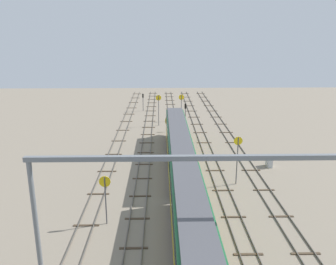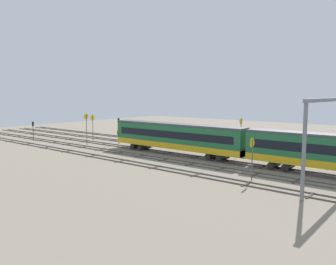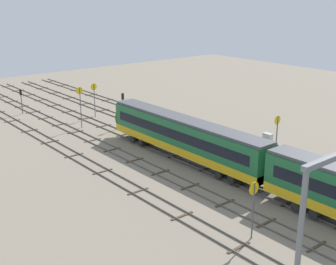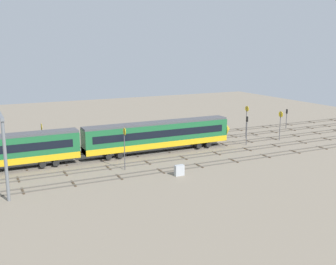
{
  "view_description": "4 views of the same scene",
  "coord_description": "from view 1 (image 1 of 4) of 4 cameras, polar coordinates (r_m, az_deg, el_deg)",
  "views": [
    {
      "loc": [
        -41.88,
        2.33,
        17.26
      ],
      "look_at": [
        6.42,
        1.33,
        3.35
      ],
      "focal_mm": 37.27,
      "sensor_mm": 36.0,
      "label": 1
    },
    {
      "loc": [
        -29.01,
        41.96,
        9.6
      ],
      "look_at": [
        4.81,
        0.84,
        3.53
      ],
      "focal_mm": 36.27,
      "sensor_mm": 36.0,
      "label": 2
    },
    {
      "loc": [
        -32.66,
        32.27,
        18.35
      ],
      "look_at": [
        6.22,
        0.46,
        2.81
      ],
      "focal_mm": 47.78,
      "sensor_mm": 36.0,
      "label": 3
    },
    {
      "loc": [
        -22.28,
        -57.08,
        16.37
      ],
      "look_at": [
        4.85,
        -1.57,
        3.44
      ],
      "focal_mm": 43.54,
      "sensor_mm": 36.0,
      "label": 4
    }
  ],
  "objects": [
    {
      "name": "relay_cabinet",
      "position": [
        48.48,
        16.2,
        -4.58
      ],
      "size": [
        1.27,
        0.63,
        1.4
      ],
      "color": "#B2B7BC",
      "rests_on": "ground"
    },
    {
      "name": "track_near_foreground",
      "position": [
        46.75,
        13.42,
        -5.98
      ],
      "size": [
        124.23,
        2.4,
        0.16
      ],
      "color": "#59544C",
      "rests_on": "ground"
    },
    {
      "name": "speed_sign_mid_trackside",
      "position": [
        32.78,
        -10.23,
        -9.57
      ],
      "size": [
        0.14,
        1.05,
        4.78
      ],
      "color": "#4C4C51",
      "rests_on": "ground"
    },
    {
      "name": "signal_light_trackside_departure",
      "position": [
        63.13,
        2.85,
        3.19
      ],
      "size": [
        0.31,
        0.32,
        4.96
      ],
      "color": "#4C4C51",
      "rests_on": "ground"
    },
    {
      "name": "track_far_background",
      "position": [
        45.81,
        -9.94,
        -6.24
      ],
      "size": [
        124.23,
        2.4,
        0.16
      ],
      "color": "#59544C",
      "rests_on": "ground"
    },
    {
      "name": "track_with_train",
      "position": [
        45.33,
        1.86,
        -6.24
      ],
      "size": [
        124.23,
        2.4,
        0.16
      ],
      "color": "#59544C",
      "rests_on": "ground"
    },
    {
      "name": "track_second_near",
      "position": [
        45.81,
        7.73,
        -6.14
      ],
      "size": [
        124.23,
        2.4,
        0.16
      ],
      "color": "#59544C",
      "rests_on": "ground"
    },
    {
      "name": "ground_plane",
      "position": [
        45.36,
        1.86,
        -6.32
      ],
      "size": [
        140.23,
        140.23,
        0.0
      ],
      "primitive_type": "plane",
      "color": "gray"
    },
    {
      "name": "speed_sign_far_trackside",
      "position": [
        41.06,
        11.3,
        -3.38
      ],
      "size": [
        0.14,
        1.0,
        5.82
      ],
      "color": "#4C4C51",
      "rests_on": "ground"
    },
    {
      "name": "overhead_gantry",
      "position": [
        24.72,
        4.92,
        -8.21
      ],
      "size": [
        0.4,
        23.8,
        9.16
      ],
      "color": "slate",
      "rests_on": "ground"
    },
    {
      "name": "track_second_far",
      "position": [
        45.33,
        -4.07,
        -6.27
      ],
      "size": [
        124.23,
        2.4,
        0.16
      ],
      "color": "#59544C",
      "rests_on": "ground"
    },
    {
      "name": "train",
      "position": [
        26.15,
        4.34,
        -17.94
      ],
      "size": [
        75.2,
        3.24,
        4.8
      ],
      "color": "#1E6638",
      "rests_on": "ground"
    },
    {
      "name": "signal_light_trackside_approach",
      "position": [
        79.27,
        -4.11,
        5.38
      ],
      "size": [
        0.31,
        0.32,
        3.98
      ],
      "color": "#4C4C51",
      "rests_on": "ground"
    },
    {
      "name": "speed_sign_distant_end",
      "position": [
        66.28,
        -1.56,
        4.42
      ],
      "size": [
        0.14,
        1.03,
        5.91
      ],
      "color": "#4C4C51",
      "rests_on": "ground"
    },
    {
      "name": "speed_sign_near_foreground",
      "position": [
        70.39,
        2.2,
        4.81
      ],
      "size": [
        0.14,
        1.07,
        5.29
      ],
      "color": "#4C4C51",
      "rests_on": "ground"
    }
  ]
}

